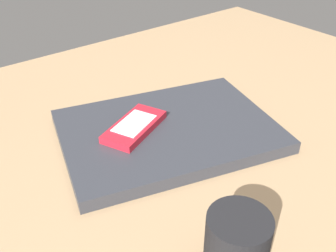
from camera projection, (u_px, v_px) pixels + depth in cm
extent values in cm
cube|color=tan|center=(170.00, 124.00, 69.57)|extent=(120.00, 80.00, 3.00)
cube|color=#33353D|center=(168.00, 131.00, 63.16)|extent=(39.37, 32.63, 2.09)
cube|color=red|center=(134.00, 127.00, 61.26)|extent=(12.71, 9.65, 1.19)
cube|color=white|center=(134.00, 123.00, 60.90)|extent=(8.23, 6.78, 0.14)
cylinder|color=black|center=(236.00, 251.00, 38.70)|extent=(6.46, 6.46, 9.16)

